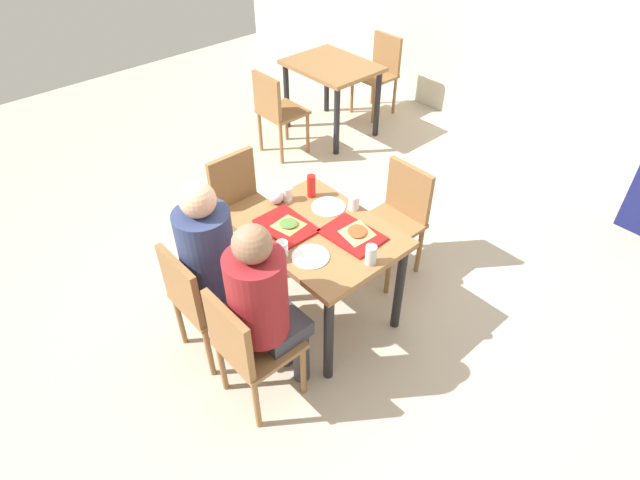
{
  "coord_description": "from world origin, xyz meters",
  "views": [
    {
      "loc": [
        1.87,
        -1.67,
        2.77
      ],
      "look_at": [
        0.0,
        0.0,
        0.67
      ],
      "focal_mm": 29.46,
      "sensor_mm": 36.0,
      "label": 1
    }
  ],
  "objects_px": {
    "chair_near_left": "(199,297)",
    "tray_red_near": "(286,226)",
    "paper_plate_near_edge": "(310,257)",
    "main_table": "(320,245)",
    "condiment_bottle": "(311,186)",
    "soda_can": "(371,255)",
    "plastic_cup_a": "(354,202)",
    "chair_near_right": "(247,345)",
    "chair_far_side": "(398,213)",
    "background_chair_far": "(380,69)",
    "background_chair_near": "(276,108)",
    "pizza_slice_b": "(357,232)",
    "foil_bundle": "(276,197)",
    "plastic_cup_c": "(287,194)",
    "background_table": "(332,76)",
    "person_in_red": "(214,256)",
    "person_in_brown_jacket": "(264,301)",
    "tray_red_far": "(352,235)",
    "chair_left_end": "(242,202)",
    "pizza_slice_a": "(289,224)",
    "paper_plate_center": "(328,207)",
    "plastic_cup_b": "(282,249)"
  },
  "relations": [
    {
      "from": "pizza_slice_b",
      "to": "condiment_bottle",
      "type": "height_order",
      "value": "condiment_bottle"
    },
    {
      "from": "chair_near_left",
      "to": "background_table",
      "type": "distance_m",
      "value": 3.12
    },
    {
      "from": "tray_red_far",
      "to": "background_chair_near",
      "type": "xyz_separation_m",
      "value": [
        -2.08,
        1.03,
        -0.26
      ]
    },
    {
      "from": "background_chair_far",
      "to": "person_in_red",
      "type": "bearing_deg",
      "value": -62.61
    },
    {
      "from": "tray_red_near",
      "to": "tray_red_far",
      "type": "bearing_deg",
      "value": 35.53
    },
    {
      "from": "tray_red_far",
      "to": "plastic_cup_a",
      "type": "distance_m",
      "value": 0.28
    },
    {
      "from": "tray_red_near",
      "to": "foil_bundle",
      "type": "distance_m",
      "value": 0.27
    },
    {
      "from": "chair_near_left",
      "to": "soda_can",
      "type": "height_order",
      "value": "soda_can"
    },
    {
      "from": "chair_far_side",
      "to": "plastic_cup_a",
      "type": "xyz_separation_m",
      "value": [
        -0.02,
        -0.44,
        0.3
      ]
    },
    {
      "from": "person_in_red",
      "to": "person_in_brown_jacket",
      "type": "height_order",
      "value": "same"
    },
    {
      "from": "background_table",
      "to": "plastic_cup_a",
      "type": "bearing_deg",
      "value": -39.58
    },
    {
      "from": "person_in_brown_jacket",
      "to": "pizza_slice_a",
      "type": "distance_m",
      "value": 0.63
    },
    {
      "from": "chair_near_right",
      "to": "background_table",
      "type": "relative_size",
      "value": 0.95
    },
    {
      "from": "paper_plate_near_edge",
      "to": "soda_can",
      "type": "bearing_deg",
      "value": 39.99
    },
    {
      "from": "tray_red_far",
      "to": "pizza_slice_a",
      "type": "distance_m",
      "value": 0.4
    },
    {
      "from": "pizza_slice_b",
      "to": "foil_bundle",
      "type": "xyz_separation_m",
      "value": [
        -0.59,
        -0.16,
        0.03
      ]
    },
    {
      "from": "chair_left_end",
      "to": "background_chair_far",
      "type": "distance_m",
      "value": 2.81
    },
    {
      "from": "chair_left_end",
      "to": "tray_red_near",
      "type": "height_order",
      "value": "chair_left_end"
    },
    {
      "from": "person_in_red",
      "to": "plastic_cup_c",
      "type": "distance_m",
      "value": 0.69
    },
    {
      "from": "person_in_brown_jacket",
      "to": "pizza_slice_a",
      "type": "relative_size",
      "value": 5.55
    },
    {
      "from": "chair_near_left",
      "to": "background_chair_near",
      "type": "xyz_separation_m",
      "value": [
        -1.67,
        1.9,
        0.0
      ]
    },
    {
      "from": "paper_plate_near_edge",
      "to": "pizza_slice_a",
      "type": "relative_size",
      "value": 0.97
    },
    {
      "from": "chair_near_left",
      "to": "main_table",
      "type": "bearing_deg",
      "value": 72.28
    },
    {
      "from": "person_in_brown_jacket",
      "to": "soda_can",
      "type": "height_order",
      "value": "person_in_brown_jacket"
    },
    {
      "from": "soda_can",
      "to": "paper_plate_center",
      "type": "bearing_deg",
      "value": 161.51
    },
    {
      "from": "paper_plate_near_edge",
      "to": "main_table",
      "type": "bearing_deg",
      "value": 125.35
    },
    {
      "from": "chair_near_left",
      "to": "paper_plate_near_edge",
      "type": "xyz_separation_m",
      "value": [
        0.39,
        0.55,
        0.25
      ]
    },
    {
      "from": "chair_far_side",
      "to": "paper_plate_near_edge",
      "type": "height_order",
      "value": "chair_far_side"
    },
    {
      "from": "chair_near_left",
      "to": "tray_red_near",
      "type": "height_order",
      "value": "chair_near_left"
    },
    {
      "from": "tray_red_near",
      "to": "pizza_slice_b",
      "type": "xyz_separation_m",
      "value": [
        0.35,
        0.27,
        0.02
      ]
    },
    {
      "from": "person_in_brown_jacket",
      "to": "plastic_cup_c",
      "type": "distance_m",
      "value": 0.92
    },
    {
      "from": "main_table",
      "to": "background_chair_near",
      "type": "xyz_separation_m",
      "value": [
        -1.91,
        1.14,
        -0.13
      ]
    },
    {
      "from": "plastic_cup_c",
      "to": "background_chair_near",
      "type": "bearing_deg",
      "value": 144.55
    },
    {
      "from": "tray_red_far",
      "to": "soda_can",
      "type": "distance_m",
      "value": 0.26
    },
    {
      "from": "chair_near_left",
      "to": "chair_near_right",
      "type": "height_order",
      "value": "same"
    },
    {
      "from": "chair_near_right",
      "to": "chair_left_end",
      "type": "bearing_deg",
      "value": 145.72
    },
    {
      "from": "person_in_red",
      "to": "paper_plate_near_edge",
      "type": "relative_size",
      "value": 5.73
    },
    {
      "from": "background_chair_near",
      "to": "person_in_red",
      "type": "bearing_deg",
      "value": -46.44
    },
    {
      "from": "chair_near_left",
      "to": "plastic_cup_b",
      "type": "height_order",
      "value": "chair_near_left"
    },
    {
      "from": "chair_near_left",
      "to": "plastic_cup_a",
      "type": "height_order",
      "value": "chair_near_left"
    },
    {
      "from": "background_chair_near",
      "to": "paper_plate_center",
      "type": "bearing_deg",
      "value": -27.96
    },
    {
      "from": "condiment_bottle",
      "to": "soda_can",
      "type": "bearing_deg",
      "value": -14.38
    },
    {
      "from": "person_in_brown_jacket",
      "to": "paper_plate_near_edge",
      "type": "bearing_deg",
      "value": 103.22
    },
    {
      "from": "chair_far_side",
      "to": "background_chair_far",
      "type": "distance_m",
      "value": 2.66
    },
    {
      "from": "chair_left_end",
      "to": "condiment_bottle",
      "type": "relative_size",
      "value": 5.32
    },
    {
      "from": "condiment_bottle",
      "to": "background_chair_near",
      "type": "relative_size",
      "value": 0.19
    },
    {
      "from": "chair_near_left",
      "to": "background_chair_near",
      "type": "distance_m",
      "value": 2.53
    },
    {
      "from": "pizza_slice_b",
      "to": "foil_bundle",
      "type": "distance_m",
      "value": 0.61
    },
    {
      "from": "foil_bundle",
      "to": "person_in_brown_jacket",
      "type": "bearing_deg",
      "value": -42.47
    },
    {
      "from": "chair_near_right",
      "to": "tray_red_near",
      "type": "height_order",
      "value": "chair_near_right"
    }
  ]
}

